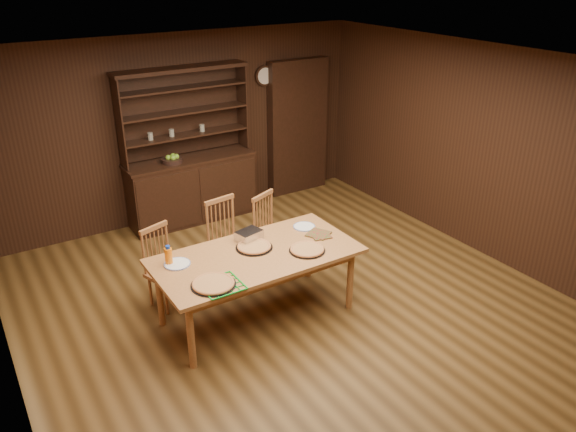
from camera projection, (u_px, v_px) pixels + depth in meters
floor at (296, 309)px, 6.11m from camera, size 6.00×6.00×0.00m
room_shell at (297, 174)px, 5.45m from camera, size 6.00×6.00×6.00m
china_hutch at (191, 181)px, 7.97m from camera, size 1.84×0.52×2.17m
doorway at (297, 127)px, 8.81m from camera, size 1.00×0.18×2.10m
wall_clock at (264, 76)px, 8.23m from camera, size 0.30×0.05×0.30m
dining_table at (257, 260)px, 5.73m from camera, size 2.09×1.04×0.75m
chair_left at (162, 264)px, 6.05m from camera, size 0.47×0.46×0.91m
chair_center at (226, 238)px, 6.50m from camera, size 0.47×0.45×1.01m
chair_right at (269, 231)px, 6.69m from camera, size 0.52×0.51×0.98m
pizza_left at (213, 284)px, 5.15m from camera, size 0.42×0.42×0.04m
pizza_right at (307, 249)px, 5.75m from camera, size 0.37×0.37×0.04m
pizza_center at (254, 246)px, 5.81m from camera, size 0.39×0.39×0.04m
cooling_rack at (221, 285)px, 5.15m from camera, size 0.40×0.40×0.02m
plate_left at (177, 264)px, 5.50m from camera, size 0.26×0.26×0.02m
plate_right at (304, 227)px, 6.25m from camera, size 0.25×0.25×0.02m
foil_dish at (249, 235)px, 5.96m from camera, size 0.30×0.25×0.11m
juice_bottle at (169, 256)px, 5.47m from camera, size 0.07×0.07×0.20m
pot_holder_a at (318, 234)px, 6.09m from camera, size 0.30×0.30×0.02m
pot_holder_b at (320, 235)px, 6.06m from camera, size 0.24×0.24×0.01m
fruit_bowl at (172, 160)px, 7.63m from camera, size 0.28×0.28×0.12m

